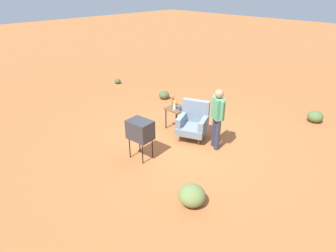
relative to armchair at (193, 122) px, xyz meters
name	(u,v)px	position (x,y,z in m)	size (l,w,h in m)	color
ground_plane	(189,140)	(0.05, -0.22, -0.50)	(60.00, 60.00, 0.00)	#AD6033
armchair	(193,122)	(0.00, 0.00, 0.00)	(1.01, 1.02, 1.06)	brown
side_table	(177,111)	(-0.72, 0.07, 0.07)	(0.56, 0.56, 0.67)	black
tv_on_stand	(140,130)	(-0.24, -1.73, 0.28)	(0.65, 0.51, 1.03)	black
person_standing	(217,116)	(0.79, 0.00, 0.44)	(0.50, 0.37, 1.64)	#2D3347
soda_can_red	(185,106)	(-0.57, 0.28, 0.23)	(0.07, 0.07, 0.12)	red
soda_can_blue	(180,109)	(-0.53, 0.00, 0.23)	(0.07, 0.07, 0.12)	blue
bottle_tall_amber	(173,102)	(-0.89, 0.09, 0.32)	(0.07, 0.07, 0.30)	brown
flower_vase	(175,105)	(-0.70, -0.04, 0.32)	(0.15, 0.10, 0.27)	silver
shrub_near	(118,81)	(-5.52, 1.38, -0.39)	(0.28, 0.28, 0.21)	#475B33
shrub_mid	(315,117)	(2.08, 3.52, -0.32)	(0.47, 0.47, 0.36)	#516B38
shrub_far	(164,95)	(-2.76, 1.54, -0.35)	(0.40, 0.40, 0.31)	#475B33
shrub_lone	(192,195)	(1.79, -2.13, -0.29)	(0.55, 0.55, 0.43)	olive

